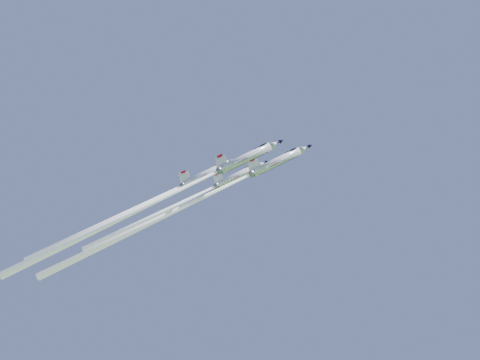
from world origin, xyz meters
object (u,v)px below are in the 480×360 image
Objects in this scene: jet_right at (150,204)px; jet_slot at (140,206)px; jet_lead at (183,207)px; jet_left at (182,203)px.

jet_right reaches higher than jet_slot.
jet_slot is (-5.87, -7.47, -0.29)m from jet_lead.
jet_lead is 9.87m from jet_right.
jet_lead reaches higher than jet_left.
jet_left is 17.14m from jet_right.
jet_left is 0.71× the size of jet_right.
jet_lead is 1.38× the size of jet_slot.
jet_right is (6.10, -15.55, -3.85)m from jet_left.
jet_lead is 1.48× the size of jet_left.
jet_right is 1.32× the size of jet_slot.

